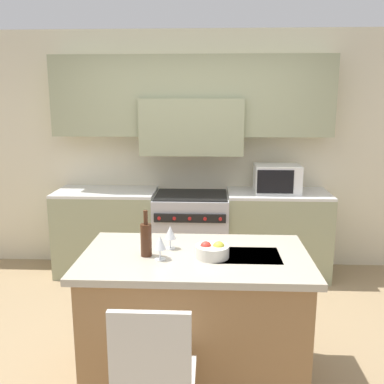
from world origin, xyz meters
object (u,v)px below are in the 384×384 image
range_stove (191,234)px  microwave (277,179)px  island_chair (153,377)px  wine_bottle (146,239)px  fruit_bowl (212,251)px  wine_glass_near (160,243)px  wine_glass_far (170,233)px

range_stove → microwave: bearing=1.1°
island_chair → wine_bottle: (-0.14, 0.72, 0.50)m
wine_bottle → range_stove: bearing=84.0°
fruit_bowl → wine_bottle: bearing=179.1°
wine_glass_near → island_chair: bearing=-86.7°
wine_glass_near → range_stove: bearing=87.0°
island_chair → wine_bottle: bearing=100.7°
microwave → wine_glass_far: (-0.99, -1.81, -0.06)m
range_stove → fruit_bowl: size_ratio=4.17×
wine_bottle → wine_glass_far: bearing=45.4°
range_stove → wine_glass_far: bearing=-91.9°
range_stove → wine_glass_near: size_ratio=5.66×
microwave → wine_glass_far: microwave is taller
wine_glass_far → microwave: bearing=61.3°
island_chair → fruit_bowl: size_ratio=4.41×
wine_bottle → wine_glass_far: wine_bottle is taller
wine_glass_far → range_stove: bearing=88.1°
range_stove → island_chair: size_ratio=0.95×
wine_glass_far → wine_glass_near: bearing=-102.1°
wine_bottle → wine_glass_far: 0.20m
wine_glass_far → fruit_bowl: 0.33m
range_stove → island_chair: bearing=-91.4°
microwave → island_chair: microwave is taller
microwave → range_stove: bearing=-178.9°
microwave → fruit_bowl: bearing=-109.7°
wine_glass_near → fruit_bowl: (0.33, 0.06, -0.06)m
island_chair → microwave: bearing=69.6°
range_stove → fruit_bowl: (0.23, -1.94, 0.52)m
wine_glass_far → fruit_bowl: (0.29, -0.15, -0.06)m
fruit_bowl → range_stove: bearing=96.8°
range_stove → microwave: (0.93, 0.02, 0.64)m
microwave → wine_bottle: (-1.13, -1.95, -0.05)m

